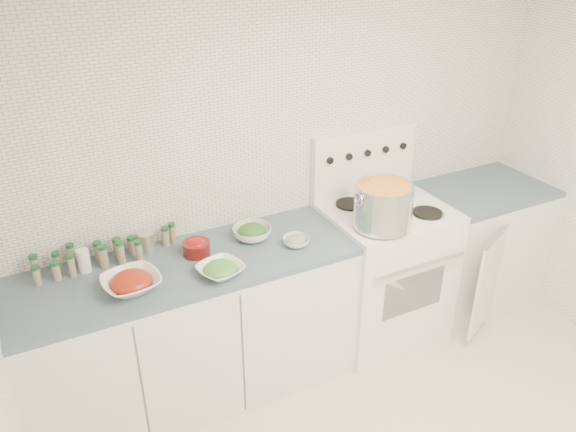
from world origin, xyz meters
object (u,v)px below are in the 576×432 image
at_px(stove, 382,267).
at_px(stock_pot, 383,204).
at_px(bowl_tomato, 131,282).
at_px(bowl_snowpea, 221,269).

xyz_separation_m(stove, stock_pot, (-0.18, -0.18, 0.59)).
distance_m(stove, stock_pot, 0.64).
distance_m(stock_pot, bowl_tomato, 1.46).
relative_size(stove, bowl_tomato, 4.32).
bearing_deg(bowl_tomato, stock_pot, -3.55).
bearing_deg(bowl_tomato, stove, 3.30).
bearing_deg(bowl_tomato, bowl_snowpea, -10.70).
height_order(bowl_tomato, bowl_snowpea, bowl_tomato).
distance_m(bowl_tomato, bowl_snowpea, 0.45).
bearing_deg(bowl_snowpea, stock_pot, -0.37).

